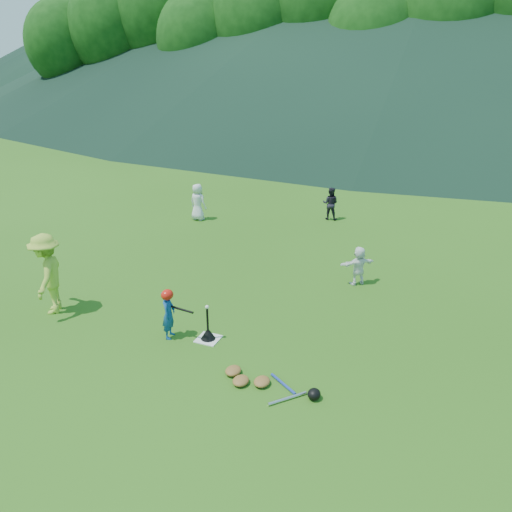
% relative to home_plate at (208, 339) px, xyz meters
% --- Properties ---
extents(ground, '(120.00, 120.00, 0.00)m').
position_rel_home_plate_xyz_m(ground, '(0.00, 0.00, -0.01)').
color(ground, '#295714').
rests_on(ground, ground).
extents(home_plate, '(0.45, 0.45, 0.02)m').
position_rel_home_plate_xyz_m(home_plate, '(0.00, 0.00, 0.00)').
color(home_plate, silver).
rests_on(home_plate, ground).
extents(baseball, '(0.08, 0.08, 0.08)m').
position_rel_home_plate_xyz_m(baseball, '(0.00, 0.00, 0.73)').
color(baseball, white).
rests_on(baseball, batting_tee).
extents(batter_child, '(0.32, 0.42, 1.04)m').
position_rel_home_plate_xyz_m(batter_child, '(-0.77, -0.21, 0.51)').
color(batter_child, navy).
rests_on(batter_child, ground).
extents(adult_coach, '(1.16, 1.36, 1.83)m').
position_rel_home_plate_xyz_m(adult_coach, '(-3.78, -0.27, 0.90)').
color(adult_coach, '#9EBC37').
rests_on(adult_coach, ground).
extents(fielder_a, '(0.68, 0.51, 1.27)m').
position_rel_home_plate_xyz_m(fielder_a, '(-4.08, 6.97, 0.63)').
color(fielder_a, silver).
rests_on(fielder_a, ground).
extents(fielder_b, '(0.59, 0.48, 1.14)m').
position_rel_home_plate_xyz_m(fielder_b, '(0.17, 8.80, 0.56)').
color(fielder_b, black).
rests_on(fielder_b, ground).
extents(fielder_d, '(0.89, 0.82, 0.99)m').
position_rel_home_plate_xyz_m(fielder_d, '(2.21, 3.83, 0.49)').
color(fielder_d, white).
rests_on(fielder_d, ground).
extents(batting_tee, '(0.30, 0.30, 0.68)m').
position_rel_home_plate_xyz_m(batting_tee, '(0.00, 0.00, 0.12)').
color(batting_tee, black).
rests_on(batting_tee, home_plate).
extents(batter_gear, '(0.73, 0.26, 0.40)m').
position_rel_home_plate_xyz_m(batter_gear, '(-0.74, -0.21, 0.93)').
color(batter_gear, red).
rests_on(batter_gear, ground).
extents(equipment_pile, '(1.80, 0.85, 0.19)m').
position_rel_home_plate_xyz_m(equipment_pile, '(1.57, -0.98, 0.06)').
color(equipment_pile, olive).
rests_on(equipment_pile, ground).
extents(outfield_fence, '(70.07, 0.08, 1.33)m').
position_rel_home_plate_xyz_m(outfield_fence, '(0.00, 28.00, 0.69)').
color(outfield_fence, gray).
rests_on(outfield_fence, ground).
extents(tree_line, '(70.04, 11.40, 14.82)m').
position_rel_home_plate_xyz_m(tree_line, '(0.20, 33.83, 8.20)').
color(tree_line, '#382314').
rests_on(tree_line, ground).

